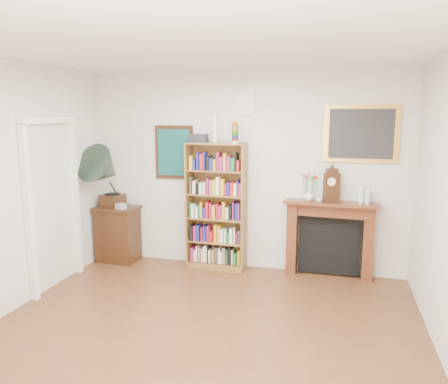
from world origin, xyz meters
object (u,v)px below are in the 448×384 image
(bookshelf, at_px, (216,199))
(flower_vase, at_px, (309,195))
(teacup, at_px, (319,200))
(mantel_clock, at_px, (331,186))
(gramophone, at_px, (106,172))
(cd_stack, at_px, (121,206))
(side_cabinet, at_px, (118,234))
(bottle_right, at_px, (368,196))
(fireplace, at_px, (330,233))
(bottle_left, at_px, (361,194))

(bookshelf, height_order, flower_vase, bookshelf)
(teacup, bearing_deg, mantel_clock, 14.01)
(gramophone, xyz_separation_m, cd_stack, (0.20, 0.02, -0.50))
(side_cabinet, xyz_separation_m, cd_stack, (0.13, -0.13, 0.46))
(side_cabinet, xyz_separation_m, bottle_right, (3.56, 0.09, 0.73))
(side_cabinet, distance_m, flower_vase, 2.89)
(mantel_clock, distance_m, teacup, 0.24)
(cd_stack, distance_m, teacup, 2.83)
(fireplace, bearing_deg, mantel_clock, -93.74)
(mantel_clock, xyz_separation_m, bottle_right, (0.46, -0.00, -0.12))
(gramophone, height_order, bottle_right, gramophone)
(bookshelf, xyz_separation_m, flower_vase, (1.28, 0.05, 0.11))
(cd_stack, xyz_separation_m, bottle_left, (3.35, 0.25, 0.29))
(fireplace, distance_m, bottle_right, 0.71)
(bottle_right, bearing_deg, side_cabinet, -178.57)
(cd_stack, distance_m, mantel_clock, 3.00)
(gramophone, bearing_deg, side_cabinet, 76.92)
(flower_vase, xyz_separation_m, bottle_right, (0.75, -0.03, 0.03))
(mantel_clock, relative_size, bottle_right, 2.26)
(side_cabinet, relative_size, flower_vase, 5.66)
(bookshelf, bearing_deg, mantel_clock, 3.39)
(bookshelf, xyz_separation_m, bottle_right, (2.04, 0.01, 0.14))
(fireplace, distance_m, flower_vase, 0.59)
(mantel_clock, bearing_deg, side_cabinet, 158.05)
(bottle_left, height_order, bottle_right, bottle_left)
(bottle_right, bearing_deg, gramophone, -176.20)
(cd_stack, relative_size, bottle_right, 0.60)
(bottle_left, bearing_deg, teacup, -173.25)
(mantel_clock, bearing_deg, gramophone, 160.76)
(side_cabinet, xyz_separation_m, flower_vase, (2.81, 0.12, 0.70))
(bottle_left, bearing_deg, mantel_clock, -176.19)
(side_cabinet, relative_size, bottle_left, 3.50)
(bookshelf, relative_size, bottle_left, 8.70)
(side_cabinet, distance_m, bottle_left, 3.56)
(teacup, bearing_deg, fireplace, 31.32)
(gramophone, bearing_deg, teacup, 16.09)
(gramophone, bearing_deg, bookshelf, 20.28)
(cd_stack, bearing_deg, side_cabinet, 135.10)
(bottle_left, bearing_deg, side_cabinet, -178.08)
(side_cabinet, xyz_separation_m, teacup, (2.94, 0.05, 0.66))
(gramophone, xyz_separation_m, mantel_clock, (3.17, 0.24, -0.11))
(cd_stack, bearing_deg, mantel_clock, 4.28)
(flower_vase, relative_size, bottle_left, 0.62)
(mantel_clock, height_order, bottle_left, mantel_clock)
(teacup, xyz_separation_m, bottle_left, (0.54, 0.06, 0.09))
(side_cabinet, bearing_deg, flower_vase, 5.28)
(side_cabinet, bearing_deg, gramophone, -112.52)
(bottle_right, bearing_deg, bottle_left, 160.59)
(mantel_clock, relative_size, flower_vase, 3.05)
(bottle_right, bearing_deg, bookshelf, -179.58)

